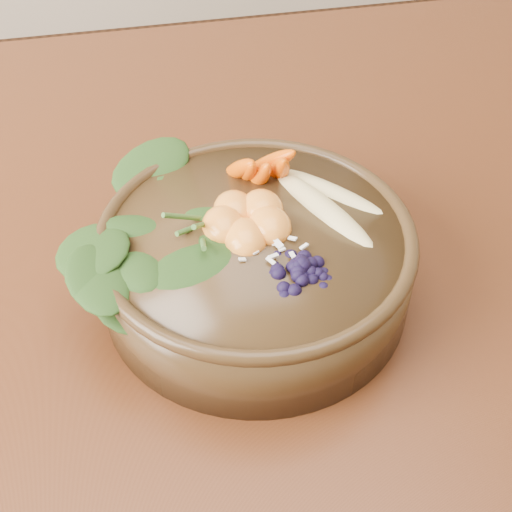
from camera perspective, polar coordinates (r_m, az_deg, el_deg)
dining_table at (r=0.75m, az=-0.84°, el=-3.82°), size 1.60×0.90×0.75m
stoneware_bowl at (r=0.60m, az=-0.00°, el=-0.68°), size 0.34×0.34×0.07m
kale_heap at (r=0.59m, az=-6.27°, el=4.73°), size 0.22×0.21×0.04m
carrot_cluster at (r=0.62m, az=0.03°, el=9.53°), size 0.07×0.07×0.07m
banana_halves at (r=0.61m, az=5.79°, el=5.51°), size 0.11×0.14×0.03m
mandarin_cluster at (r=0.58m, az=-0.74°, el=3.82°), size 0.10×0.11×0.03m
blueberry_pile at (r=0.54m, az=3.44°, el=0.06°), size 0.15×0.13×0.04m
coconut_flakes at (r=0.57m, az=1.16°, el=1.10°), size 0.10×0.09×0.01m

